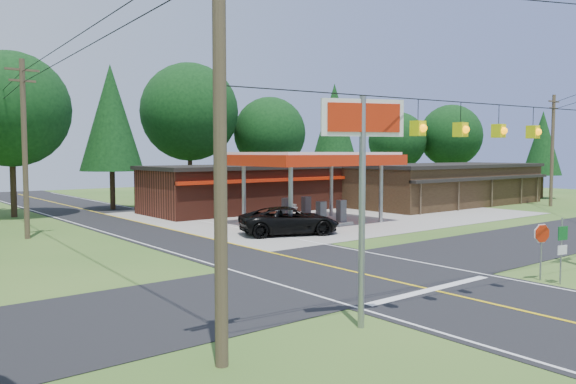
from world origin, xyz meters
TOP-DOWN VIEW (x-y plane):
  - ground at (0.00, 0.00)m, footprint 120.00×120.00m
  - main_highway at (0.00, 0.00)m, footprint 8.00×120.00m
  - cross_road at (0.00, 0.00)m, footprint 70.00×7.00m
  - lane_center_yellow at (0.00, 0.00)m, footprint 0.15×110.00m
  - gas_canopy at (9.00, 13.00)m, footprint 10.60×7.40m
  - convenience_store at (10.00, 22.98)m, footprint 16.40×7.55m
  - strip_building at (28.00, 15.98)m, footprint 20.40×8.75m
  - utility_pole_near_left at (-9.50, -5.00)m, footprint 1.80×0.30m
  - utility_pole_far_left at (-8.00, 18.00)m, footprint 1.80×0.30m
  - utility_pole_far_right at (34.00, 9.00)m, footprint 1.80×0.30m
  - overhead_beacons at (-1.00, -6.00)m, footprint 17.04×2.04m
  - treeline_backdrop at (0.82, 24.01)m, footprint 70.27×51.59m
  - suv_car at (4.50, 10.00)m, footprint 7.66×7.66m
  - sedan_car at (12.00, 21.00)m, footprint 4.65×4.65m
  - big_stop_sign at (-5.00, -5.01)m, footprint 2.20×1.02m
  - octagonal_stop_sign at (4.50, -5.22)m, footprint 0.74×0.28m
  - route_sign_post at (4.41, -6.02)m, footprint 0.50×0.13m

SIDE VIEW (x-z plane):
  - ground at x=0.00m, z-range 0.00..0.00m
  - main_highway at x=0.00m, z-range 0.00..0.02m
  - cross_road at x=0.00m, z-range 0.00..0.03m
  - lane_center_yellow at x=0.00m, z-range 0.02..0.03m
  - sedan_car at x=12.00m, z-range 0.00..1.24m
  - suv_car at x=4.50m, z-range 0.00..1.64m
  - route_sign_post at x=4.41m, z-range 0.25..2.71m
  - octagonal_stop_sign at x=4.50m, z-range 0.52..2.69m
  - strip_building at x=28.00m, z-range 0.01..3.81m
  - convenience_store at x=10.00m, z-range 0.02..3.82m
  - gas_canopy at x=9.00m, z-range 1.83..6.70m
  - big_stop_sign at x=-5.00m, z-range 1.50..7.87m
  - utility_pole_near_left at x=-9.50m, z-range 0.20..10.20m
  - utility_pole_far_left at x=-8.00m, z-range 0.20..10.20m
  - utility_pole_far_right at x=34.00m, z-range 0.20..10.20m
  - overhead_beacons at x=-1.00m, z-range 5.70..6.73m
  - treeline_backdrop at x=0.82m, z-range 0.84..14.14m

